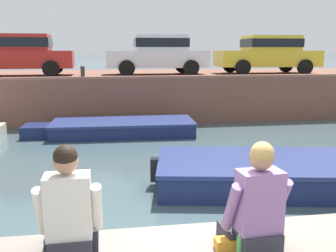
{
  "coord_description": "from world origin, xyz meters",
  "views": [
    {
      "loc": [
        -0.97,
        -3.34,
        2.59
      ],
      "look_at": [
        0.07,
        3.35,
        1.21
      ],
      "focal_mm": 40.0,
      "sensor_mm": 36.0,
      "label": 1
    }
  ],
  "objects": [
    {
      "name": "person_seated_right",
      "position": [
        0.21,
        -0.56,
        1.28
      ],
      "size": [
        0.55,
        0.55,
        0.97
      ],
      "color": "#282833",
      "rests_on": "near_quay"
    },
    {
      "name": "car_right_inner_yellow",
      "position": [
        5.52,
        11.58,
        2.47
      ],
      "size": [
        4.17,
        2.11,
        1.54
      ],
      "color": "yellow",
      "rests_on": "far_quay_wall"
    },
    {
      "name": "boat_moored_central_navy",
      "position": [
        -0.81,
        8.14,
        0.22
      ],
      "size": [
        5.23,
        1.86,
        0.44
      ],
      "color": "navy",
      "rests_on": "ground"
    },
    {
      "name": "snack_bag",
      "position": [
        -0.03,
        -0.52,
        0.96
      ],
      "size": [
        0.18,
        0.12,
        0.1
      ],
      "primitive_type": "cube",
      "color": "orange",
      "rests_on": "near_quay"
    },
    {
      "name": "far_wall_coping",
      "position": [
        0.0,
        9.68,
        1.67
      ],
      "size": [
        60.0,
        0.24,
        0.08
      ],
      "primitive_type": "cube",
      "color": "#925F4C",
      "rests_on": "far_quay_wall"
    },
    {
      "name": "mooring_bollard_mid",
      "position": [
        -1.88,
        9.81,
        1.87
      ],
      "size": [
        0.15,
        0.15,
        0.45
      ],
      "color": "#2D2B28",
      "rests_on": "far_quay_wall"
    },
    {
      "name": "person_seated_left",
      "position": [
        -1.33,
        -0.42,
        1.28
      ],
      "size": [
        0.54,
        0.53,
        0.97
      ],
      "color": "#282833",
      "rests_on": "near_quay"
    },
    {
      "name": "ground_plane",
      "position": [
        0.0,
        4.78,
        0.0
      ],
      "size": [
        400.0,
        400.0,
        0.0
      ],
      "primitive_type": "plane",
      "color": "#3D5156"
    },
    {
      "name": "car_centre_white",
      "position": [
        0.94,
        11.58,
        2.47
      ],
      "size": [
        3.93,
        1.99,
        1.54
      ],
      "color": "white",
      "rests_on": "far_quay_wall"
    },
    {
      "name": "far_quay_wall",
      "position": [
        0.0,
        12.56,
        0.81
      ],
      "size": [
        60.0,
        6.0,
        1.63
      ],
      "primitive_type": "cube",
      "color": "brown",
      "rests_on": "ground"
    },
    {
      "name": "motorboat_passing",
      "position": [
        3.0,
        2.96,
        0.27
      ],
      "size": [
        6.98,
        2.97,
        1.02
      ],
      "color": "navy",
      "rests_on": "ground"
    },
    {
      "name": "car_left_inner_red",
      "position": [
        -4.28,
        11.58,
        2.47
      ],
      "size": [
        4.1,
        2.09,
        1.54
      ],
      "color": "#B2231E",
      "rests_on": "far_quay_wall"
    },
    {
      "name": "bottle_drink",
      "position": [
        0.05,
        -0.64,
        1.01
      ],
      "size": [
        0.06,
        0.06,
        0.2
      ],
      "color": "#4CB259",
      "rests_on": "near_quay"
    }
  ]
}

